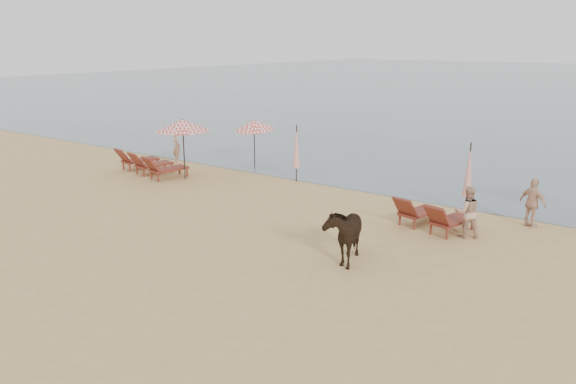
% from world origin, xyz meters
% --- Properties ---
extents(ground, '(120.00, 120.00, 0.00)m').
position_xyz_m(ground, '(0.00, 0.00, 0.00)').
color(ground, tan).
rests_on(ground, ground).
extents(lounger_cluster_left, '(3.55, 2.51, 0.71)m').
position_xyz_m(lounger_cluster_left, '(-9.13, 7.18, 0.49)').
color(lounger_cluster_left, maroon).
rests_on(lounger_cluster_left, ground).
extents(lounger_cluster_right, '(2.28, 2.22, 0.68)m').
position_xyz_m(lounger_cluster_right, '(3.88, 7.29, 0.47)').
color(lounger_cluster_right, maroon).
rests_on(lounger_cluster_right, ground).
extents(umbrella_open_left_a, '(2.25, 2.25, 2.56)m').
position_xyz_m(umbrella_open_left_a, '(-7.20, 7.48, 2.30)').
color(umbrella_open_left_a, black).
rests_on(umbrella_open_left_a, ground).
extents(umbrella_open_left_b, '(1.81, 1.84, 2.31)m').
position_xyz_m(umbrella_open_left_b, '(-6.15, 10.91, 2.00)').
color(umbrella_open_left_b, black).
rests_on(umbrella_open_left_b, ground).
extents(umbrella_closed_left, '(0.29, 0.29, 2.39)m').
position_xyz_m(umbrella_closed_left, '(-3.07, 9.88, 1.47)').
color(umbrella_closed_left, black).
rests_on(umbrella_closed_left, ground).
extents(umbrella_closed_right, '(0.30, 0.30, 2.46)m').
position_xyz_m(umbrella_closed_right, '(4.20, 9.59, 1.51)').
color(umbrella_closed_right, black).
rests_on(umbrella_closed_right, ground).
extents(cow, '(1.46, 2.06, 1.58)m').
position_xyz_m(cow, '(2.95, 3.45, 0.79)').
color(cow, black).
rests_on(cow, ground).
extents(beachgoer_left, '(0.66, 0.55, 1.55)m').
position_xyz_m(beachgoer_left, '(-9.91, 9.60, 0.77)').
color(beachgoer_left, tan).
rests_on(beachgoer_left, ground).
extents(beachgoer_right_a, '(0.97, 0.92, 1.57)m').
position_xyz_m(beachgoer_right_a, '(5.01, 7.22, 0.79)').
color(beachgoer_right_a, tan).
rests_on(beachgoer_right_a, ground).
extents(beachgoer_right_b, '(1.01, 0.73, 1.59)m').
position_xyz_m(beachgoer_right_b, '(6.37, 9.34, 0.79)').
color(beachgoer_right_b, tan).
rests_on(beachgoer_right_b, ground).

